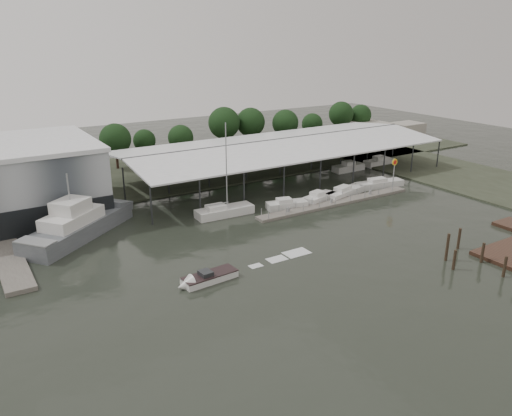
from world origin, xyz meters
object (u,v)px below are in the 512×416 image
speedboat_underway (205,279)px  white_sailboat (224,211)px  shell_fuel_sign (394,169)px  grey_trawler (79,224)px

speedboat_underway → white_sailboat: bearing=-128.1°
shell_fuel_sign → speedboat_underway: bearing=-163.0°
shell_fuel_sign → white_sailboat: bearing=171.0°
grey_trawler → white_sailboat: white_sailboat is taller
shell_fuel_sign → speedboat_underway: 42.41m
white_sailboat → grey_trawler: bearing=173.2°
grey_trawler → speedboat_underway: (7.85, -19.99, -1.19)m
grey_trawler → white_sailboat: 19.51m
grey_trawler → speedboat_underway: grey_trawler is taller
grey_trawler → white_sailboat: (19.25, -3.06, -0.92)m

